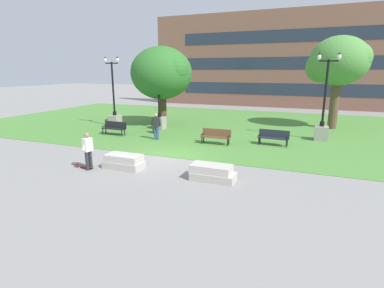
# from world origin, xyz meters

# --- Properties ---
(ground_plane) EXTENTS (140.00, 140.00, 0.00)m
(ground_plane) POSITION_xyz_m (0.00, 0.00, 0.00)
(ground_plane) COLOR gray
(grass_lawn) EXTENTS (40.00, 20.00, 0.02)m
(grass_lawn) POSITION_xyz_m (0.00, 10.00, 0.01)
(grass_lawn) COLOR #4C8438
(grass_lawn) RESTS_ON ground
(concrete_block_center) EXTENTS (1.80, 0.90, 0.64)m
(concrete_block_center) POSITION_xyz_m (-0.92, -2.32, 0.31)
(concrete_block_center) COLOR #B2ADA3
(concrete_block_center) RESTS_ON ground
(concrete_block_left) EXTENTS (1.82, 0.90, 0.64)m
(concrete_block_left) POSITION_xyz_m (3.32, -2.29, 0.31)
(concrete_block_left) COLOR #B2ADA3
(concrete_block_left) RESTS_ON ground
(person_skateboarder) EXTENTS (0.29, 0.62, 1.71)m
(person_skateboarder) POSITION_xyz_m (-2.26, -3.08, 0.97)
(person_skateboarder) COLOR #28282D
(person_skateboarder) RESTS_ON ground
(skateboard) EXTENTS (1.03, 0.28, 0.14)m
(skateboard) POSITION_xyz_m (-2.60, -3.02, 0.09)
(skateboard) COLOR maroon
(skateboard) RESTS_ON ground
(park_bench_near_left) EXTENTS (1.81, 0.58, 0.90)m
(park_bench_near_left) POSITION_xyz_m (-5.70, 3.62, 0.54)
(park_bench_near_left) COLOR black
(park_bench_near_left) RESTS_ON grass_lawn
(park_bench_near_right) EXTENTS (1.83, 0.64, 0.90)m
(park_bench_near_right) POSITION_xyz_m (4.92, 4.62, 0.54)
(park_bench_near_right) COLOR #1E232D
(park_bench_near_right) RESTS_ON grass_lawn
(park_bench_far_left) EXTENTS (1.80, 0.55, 0.90)m
(park_bench_far_left) POSITION_xyz_m (1.64, 3.63, 0.54)
(park_bench_far_left) COLOR brown
(park_bench_far_left) RESTS_ON grass_lawn
(lamp_post_right) EXTENTS (1.32, 0.80, 5.38)m
(lamp_post_right) POSITION_xyz_m (-7.55, 6.27, 1.10)
(lamp_post_right) COLOR gray
(lamp_post_right) RESTS_ON grass_lawn
(lamp_post_left) EXTENTS (1.32, 0.80, 4.78)m
(lamp_post_left) POSITION_xyz_m (-3.83, 6.77, 1.00)
(lamp_post_left) COLOR gray
(lamp_post_left) RESTS_ON grass_lawn
(lamp_post_center) EXTENTS (1.32, 0.80, 5.40)m
(lamp_post_center) POSITION_xyz_m (7.59, 7.08, 1.11)
(lamp_post_center) COLOR gray
(lamp_post_center) RESTS_ON grass_lawn
(tree_far_right) EXTENTS (4.42, 4.21, 6.82)m
(tree_far_right) POSITION_xyz_m (8.41, 11.77, 4.95)
(tree_far_right) COLOR brown
(tree_far_right) RESTS_ON grass_lawn
(tree_far_left) EXTENTS (5.04, 4.80, 6.18)m
(tree_far_left) POSITION_xyz_m (-4.35, 8.18, 4.09)
(tree_far_left) COLOR #4C3823
(tree_far_left) RESTS_ON grass_lawn
(trash_bin) EXTENTS (0.49, 0.49, 0.96)m
(trash_bin) POSITION_xyz_m (-3.29, 5.14, 0.50)
(trash_bin) COLOR #234C28
(trash_bin) RESTS_ON grass_lawn
(person_bystander_near_lawn) EXTENTS (0.70, 0.26, 1.71)m
(person_bystander_near_lawn) POSITION_xyz_m (-2.27, 3.35, 0.98)
(person_bystander_near_lawn) COLOR #384C7A
(person_bystander_near_lawn) RESTS_ON grass_lawn
(building_facade_distant) EXTENTS (31.66, 1.03, 11.17)m
(building_facade_distant) POSITION_xyz_m (2.96, 24.50, 5.58)
(building_facade_distant) COLOR brown
(building_facade_distant) RESTS_ON ground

